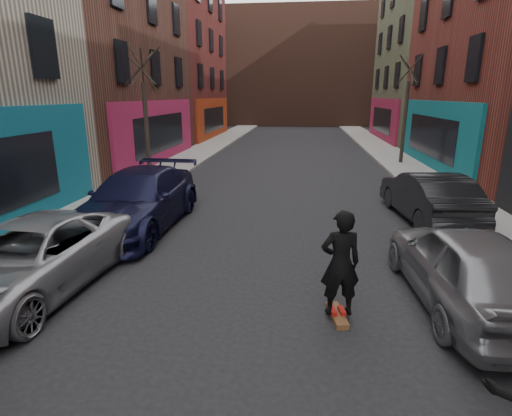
% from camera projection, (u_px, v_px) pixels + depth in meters
% --- Properties ---
extents(sidewalk_left, '(2.50, 84.00, 0.13)m').
position_uv_depth(sidewalk_left, '(209.00, 147.00, 29.70)').
color(sidewalk_left, gray).
rests_on(sidewalk_left, ground).
extents(sidewalk_right, '(2.50, 84.00, 0.13)m').
position_uv_depth(sidewalk_right, '(382.00, 149.00, 28.30)').
color(sidewalk_right, gray).
rests_on(sidewalk_right, ground).
extents(building_far, '(40.00, 10.00, 14.00)m').
position_uv_depth(building_far, '(300.00, 69.00, 51.94)').
color(building_far, '#47281E').
rests_on(building_far, ground).
extents(tree_left_far, '(2.00, 2.00, 6.50)m').
position_uv_depth(tree_left_far, '(145.00, 105.00, 17.32)').
color(tree_left_far, black).
rests_on(tree_left_far, sidewalk_left).
extents(tree_right_far, '(2.00, 2.00, 6.80)m').
position_uv_depth(tree_right_far, '(407.00, 100.00, 21.62)').
color(tree_right_far, black).
rests_on(tree_right_far, sidewalk_right).
extents(parked_left_far, '(2.68, 5.25, 1.42)m').
position_uv_depth(parked_left_far, '(30.00, 258.00, 7.85)').
color(parked_left_far, gray).
rests_on(parked_left_far, ground).
extents(parked_left_end, '(2.45, 5.83, 1.68)m').
position_uv_depth(parked_left_end, '(138.00, 200.00, 11.67)').
color(parked_left_end, black).
rests_on(parked_left_end, ground).
extents(parked_right_far, '(2.10, 4.71, 1.57)m').
position_uv_depth(parked_right_far, '(467.00, 266.00, 7.28)').
color(parked_right_far, gray).
rests_on(parked_right_far, ground).
extents(parked_right_end, '(2.12, 4.82, 1.54)m').
position_uv_depth(parked_right_end, '(428.00, 196.00, 12.39)').
color(parked_right_end, black).
rests_on(parked_right_end, ground).
extents(skateboard, '(0.36, 0.83, 0.10)m').
position_uv_depth(skateboard, '(337.00, 315.00, 7.05)').
color(skateboard, brown).
rests_on(skateboard, ground).
extents(skateboarder, '(0.76, 0.57, 1.89)m').
position_uv_depth(skateboarder, '(340.00, 263.00, 6.77)').
color(skateboarder, black).
rests_on(skateboarder, skateboard).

